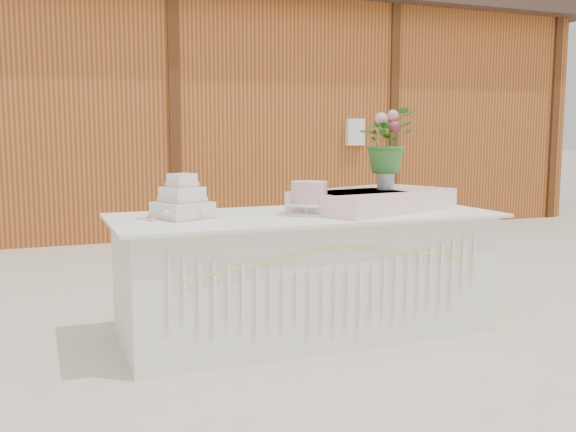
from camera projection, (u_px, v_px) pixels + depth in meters
The scene contains 9 objects.
ground at pixel (305, 333), 4.11m from camera, with size 80.00×80.00×0.00m, color beige.
barn at pixel (146, 107), 9.43m from camera, with size 12.60×4.60×3.30m.
cake_table at pixel (306, 274), 4.06m from camera, with size 2.40×1.00×0.77m.
wedding_cake at pixel (182, 203), 3.79m from camera, with size 0.39×0.39×0.26m.
pink_cake_stand at pixel (309, 196), 3.95m from camera, with size 0.29×0.29×0.21m.
satin_runner at pixel (373, 200), 4.22m from camera, with size 1.04×0.60×0.13m, color #FFCFCD.
flower_vase at pixel (386, 178), 4.24m from camera, with size 0.12×0.12×0.16m, color #A4A4A9.
bouquet at pixel (387, 133), 4.20m from camera, with size 0.38×0.33×0.42m, color #33692A.
loose_flowers at pixel (143, 217), 3.80m from camera, with size 0.13×0.31×0.02m, color #CC7D9A, non-canonical shape.
Camera 1 is at (-1.57, -3.67, 1.26)m, focal length 40.00 mm.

